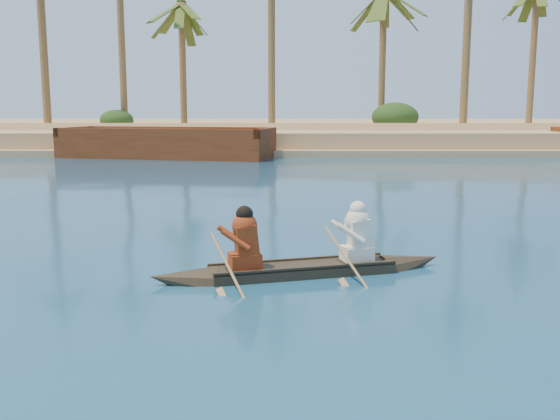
# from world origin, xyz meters

# --- Properties ---
(sandy_embankment) EXTENTS (150.00, 51.00, 1.50)m
(sandy_embankment) POSITION_xyz_m (0.00, 46.89, 0.53)
(sandy_embankment) COLOR tan
(sandy_embankment) RESTS_ON ground
(palm_grove) EXTENTS (110.00, 14.00, 16.00)m
(palm_grove) POSITION_xyz_m (0.00, 35.00, 8.00)
(palm_grove) COLOR #3D561E
(palm_grove) RESTS_ON ground
(shrub_cluster) EXTENTS (100.00, 6.00, 2.40)m
(shrub_cluster) POSITION_xyz_m (0.00, 31.50, 1.20)
(shrub_cluster) COLOR #1F3613
(shrub_cluster) RESTS_ON ground
(canoe) EXTENTS (4.99, 1.99, 1.38)m
(canoe) POSITION_xyz_m (6.93, -2.99, 0.26)
(canoe) COLOR #30271A
(canoe) RESTS_ON ground
(barge_mid) EXTENTS (12.28, 6.38, 1.95)m
(barge_mid) POSITION_xyz_m (0.11, 22.00, 0.68)
(barge_mid) COLOR maroon
(barge_mid) RESTS_ON ground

